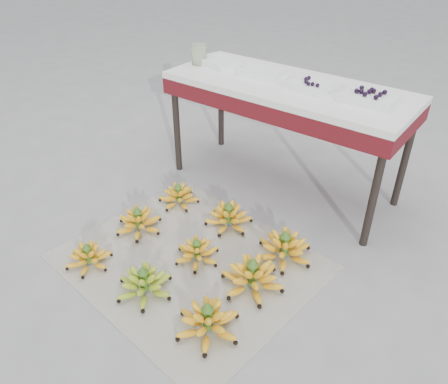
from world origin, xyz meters
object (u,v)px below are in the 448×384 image
Objects in this scene: bunch_front_left at (89,257)px; tray_far_right at (369,98)px; bunch_mid_center at (197,252)px; vendor_table at (287,96)px; bunch_mid_left at (139,222)px; tray_left at (262,72)px; bunch_mid_right at (252,277)px; glass_jar at (199,54)px; newspaper_mat at (190,261)px; bunch_front_right at (208,321)px; bunch_front_center at (144,284)px; bunch_back_center at (229,217)px; bunch_back_right at (284,248)px; tray_far_left at (218,62)px; tray_right at (309,86)px; bunch_back_left at (179,196)px.

tray_far_right is (0.88, 1.28, 0.68)m from bunch_front_left.
vendor_table reaches higher than bunch_mid_center.
bunch_mid_left is (-0.01, 0.36, 0.01)m from bunch_front_left.
bunch_front_left is at bearing -98.09° from tray_left.
bunch_mid_right is 1.53m from glass_jar.
newspaper_mat is 3.51× the size of bunch_front_right.
vendor_table is (0.39, 0.92, 0.57)m from bunch_mid_left.
tray_left reaches higher than bunch_mid_right.
bunch_front_center is 0.34m from bunch_mid_center.
bunch_mid_right is at bearing -64.49° from bunch_back_center.
tray_left is (-0.20, 0.02, 0.10)m from vendor_table.
bunch_front_center is at bearing 29.59° from bunch_front_left.
bunch_back_center is (-0.02, 0.38, 0.06)m from newspaper_mat.
tray_left is at bearing 6.21° from glass_jar.
tray_left reaches higher than bunch_front_left.
vendor_table is (-0.40, 0.62, 0.56)m from bunch_back_right.
tray_right is (0.69, -0.05, -0.00)m from tray_far_left.
tray_left is (-0.19, 1.27, 0.67)m from bunch_front_center.
bunch_mid_right is 1.13m from tray_right.
tray_left is (-0.19, 0.59, 0.67)m from bunch_back_center.
bunch_mid_right is (0.00, 0.34, 0.00)m from bunch_front_right.
bunch_front_center is at bearing -94.76° from newspaper_mat.
newspaper_mat is at bearing -56.75° from bunch_back_left.
tray_right is at bearing 51.60° from bunch_mid_left.
bunch_mid_right reaches higher than bunch_mid_left.
newspaper_mat is 1.38m from glass_jar.
bunch_back_center is 0.91m from tray_left.
tray_far_right is at bearing 18.38° from bunch_back_left.
bunch_mid_left is at bearing -141.01° from bunch_back_right.
tray_far_right is at bearing 60.39° from bunch_mid_center.
bunch_front_left is at bearing -96.44° from bunch_mid_left.
bunch_front_left is 0.77m from bunch_front_right.
bunch_front_right is at bearing 27.32° from bunch_front_left.
tray_far_left is (-0.55, 0.03, 0.10)m from vendor_table.
newspaper_mat is 0.38m from bunch_mid_right.
bunch_back_center is 0.24× the size of vendor_table.
tray_right is (0.53, 1.26, 0.68)m from bunch_front_left.
tray_far_left is at bearing 178.42° from tray_far_right.
bunch_front_left is 0.85× the size of bunch_mid_right.
bunch_front_center is 1.54m from tray_far_left.
bunch_back_center is 1.46× the size of tray_right.
tray_far_left is 1.11× the size of tray_left.
glass_jar reaches higher than tray_left.
newspaper_mat is 4.53× the size of tray_far_right.
newspaper_mat is at bearing 175.86° from bunch_mid_right.
tray_far_left is (-0.93, 1.27, 0.67)m from bunch_front_right.
tray_left is at bearing 83.83° from bunch_back_center.
bunch_back_right is 1.38× the size of tray_far_right.
newspaper_mat is 4.77× the size of tray_left.
bunch_mid_left is at bearing -104.82° from bunch_back_left.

